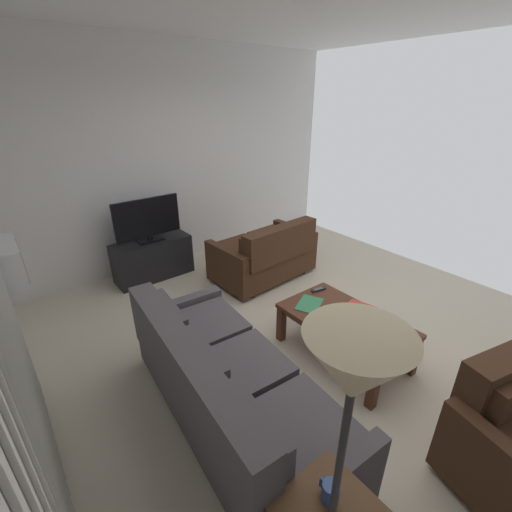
% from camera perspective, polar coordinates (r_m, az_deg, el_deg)
% --- Properties ---
extents(ground_plane, '(5.48, 4.95, 0.01)m').
position_cam_1_polar(ground_plane, '(3.59, 11.19, -13.76)').
color(ground_plane, beige).
extents(wall_right, '(0.12, 4.95, 2.90)m').
position_cam_1_polar(wall_right, '(5.07, -11.93, 15.69)').
color(wall_right, silver).
rests_on(wall_right, ground).
extents(wall_ac_unit, '(0.53, 0.23, 0.32)m').
position_cam_1_polar(wall_ac_unit, '(3.35, -36.21, -1.05)').
color(wall_ac_unit, silver).
extents(sofa_main, '(2.04, 0.96, 0.84)m').
position_cam_1_polar(sofa_main, '(2.60, -5.16, -20.81)').
color(sofa_main, black).
rests_on(sofa_main, ground).
extents(loveseat_near, '(0.87, 1.35, 0.80)m').
position_cam_1_polar(loveseat_near, '(4.48, 1.63, 0.36)').
color(loveseat_near, black).
rests_on(loveseat_near, ground).
extents(coffee_table, '(1.14, 0.68, 0.42)m').
position_cam_1_polar(coffee_table, '(3.25, 14.61, -10.89)').
color(coffee_table, '#4C2819').
rests_on(coffee_table, ground).
extents(floor_lamp, '(0.32, 0.32, 1.62)m').
position_cam_1_polar(floor_lamp, '(1.17, 15.32, -22.16)').
color(floor_lamp, '#262628').
rests_on(floor_lamp, ground).
extents(tv_stand, '(0.40, 1.01, 0.53)m').
position_cam_1_polar(tv_stand, '(4.75, -16.77, -0.47)').
color(tv_stand, black).
rests_on(tv_stand, ground).
extents(flat_tv, '(0.21, 0.85, 0.56)m').
position_cam_1_polar(flat_tv, '(4.55, -17.62, 5.85)').
color(flat_tv, black).
rests_on(flat_tv, tv_stand).
extents(coffee_mug, '(0.10, 0.08, 0.10)m').
position_cam_1_polar(coffee_mug, '(1.88, 12.27, -33.98)').
color(coffee_mug, '#334C8C').
rests_on(coffee_mug, end_table).
extents(book_stack, '(0.30, 0.31, 0.05)m').
position_cam_1_polar(book_stack, '(3.30, 16.72, -8.78)').
color(book_stack, '#C63833').
rests_on(book_stack, coffee_table).
extents(tv_remote, '(0.07, 0.17, 0.02)m').
position_cam_1_polar(tv_remote, '(3.57, 10.35, -5.52)').
color(tv_remote, black).
rests_on(tv_remote, coffee_table).
extents(loose_magazine, '(0.31, 0.35, 0.01)m').
position_cam_1_polar(loose_magazine, '(3.33, 8.88, -7.91)').
color(loose_magazine, '#337F51').
rests_on(loose_magazine, coffee_table).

